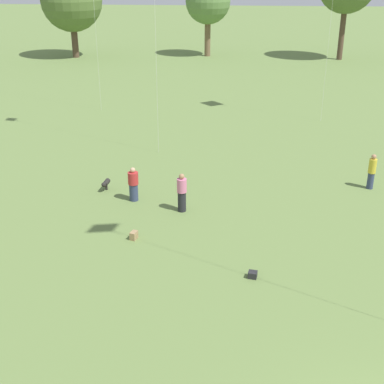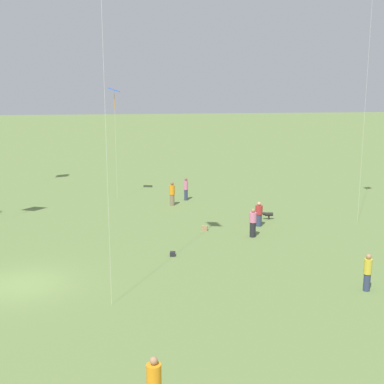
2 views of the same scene
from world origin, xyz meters
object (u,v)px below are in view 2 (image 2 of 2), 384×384
(person_0, at_px, (172,194))
(kite_9, at_px, (114,94))
(person_10, at_px, (253,223))
(picnic_bag_2, at_px, (205,228))
(dog_0, at_px, (268,214))
(person_4, at_px, (368,272))
(person_7, at_px, (259,214))
(person_2, at_px, (186,189))
(picnic_bag_0, at_px, (173,254))

(person_0, distance_m, kite_9, 8.95)
(person_0, height_order, person_10, person_0)
(person_0, xyz_separation_m, kite_9, (-2.59, -4.20, 7.47))
(kite_9, distance_m, picnic_bag_2, 13.93)
(person_0, bearing_deg, dog_0, 56.58)
(person_4, bearing_deg, person_7, -101.62)
(person_0, xyz_separation_m, picnic_bag_2, (7.13, 1.47, -0.74))
(person_4, height_order, person_7, person_4)
(person_2, xyz_separation_m, kite_9, (-0.95, -5.45, 7.45))
(dog_0, bearing_deg, picnic_bag_2, 121.01)
(kite_9, distance_m, picnic_bag_0, 16.91)
(person_4, relative_size, person_10, 0.99)
(picnic_bag_2, bearing_deg, picnic_bag_0, -27.73)
(person_10, height_order, dog_0, person_10)
(person_4, height_order, picnic_bag_2, person_4)
(person_7, distance_m, picnic_bag_2, 3.80)
(kite_9, height_order, dog_0, kite_9)
(person_10, height_order, picnic_bag_2, person_10)
(person_4, bearing_deg, kite_9, -83.22)
(person_2, bearing_deg, person_10, 150.00)
(person_7, xyz_separation_m, picnic_bag_0, (5.34, -6.16, -0.67))
(person_4, xyz_separation_m, person_7, (-11.28, -2.26, -0.09))
(person_0, bearing_deg, person_10, 30.52)
(person_4, xyz_separation_m, picnic_bag_0, (-5.94, -8.42, -0.76))
(person_4, xyz_separation_m, person_10, (-8.94, -3.22, -0.01))
(person_2, height_order, kite_9, kite_9)
(person_10, bearing_deg, person_2, -21.65)
(person_0, xyz_separation_m, person_7, (6.47, 5.16, -0.11))
(person_0, relative_size, picnic_bag_0, 5.10)
(person_0, distance_m, person_10, 9.76)
(person_0, distance_m, person_4, 19.24)
(person_2, xyz_separation_m, picnic_bag_2, (8.77, 0.22, -0.76))
(person_2, bearing_deg, person_4, 151.89)
(picnic_bag_0, bearing_deg, picnic_bag_2, 152.27)
(person_2, distance_m, picnic_bag_2, 8.80)
(kite_9, height_order, picnic_bag_0, kite_9)
(picnic_bag_0, bearing_deg, person_0, 175.16)
(person_0, relative_size, person_4, 1.03)
(kite_9, bearing_deg, dog_0, -77.59)
(person_7, height_order, dog_0, person_7)
(person_4, height_order, person_10, person_10)
(person_10, relative_size, picnic_bag_2, 4.43)
(person_10, xyz_separation_m, dog_0, (-3.90, 1.99, -0.52))
(kite_9, xyz_separation_m, picnic_bag_0, (14.41, 3.20, -8.25))
(person_0, height_order, person_7, person_0)
(person_2, height_order, person_10, person_2)
(person_0, bearing_deg, picnic_bag_2, 16.66)
(person_4, distance_m, picnic_bag_0, 10.33)
(person_0, height_order, picnic_bag_2, person_0)
(person_0, bearing_deg, person_2, 147.81)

